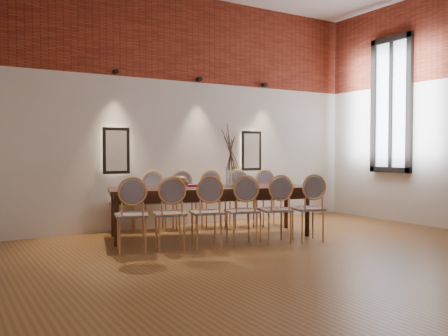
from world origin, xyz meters
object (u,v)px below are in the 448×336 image
chair_near_c (206,212)px  chair_near_e (275,210)px  chair_far_b (154,202)px  book (196,185)px  chair_near_a (131,215)px  chair_far_e (242,199)px  dining_table (210,212)px  chair_far_c (184,201)px  chair_near_f (308,208)px  chair_near_d (242,211)px  chair_far_f (269,198)px  vase (230,177)px  chair_near_b (170,213)px  chair_far_d (214,200)px  chair_far_a (123,203)px  bowl (180,182)px

chair_near_c → chair_near_e: bearing=-0.0°
chair_far_b → book: bearing=135.2°
chair_near_a → chair_far_e: same height
book → chair_near_a: bearing=-153.0°
chair_near_c → chair_far_e: bearing=56.8°
dining_table → chair_near_e: size_ratio=3.18×
chair_near_a → chair_near_c: 1.00m
chair_near_a → chair_far_c: (1.36, 1.21, 0.00)m
chair_near_f → chair_near_d: bearing=180.0°
chair_near_c → book: chair_near_c is taller
chair_far_b → chair_far_f: 1.99m
dining_table → vase: bearing=-0.0°
chair_near_e → chair_near_d: bearing=180.0°
chair_near_b → chair_far_d: size_ratio=1.00×
dining_table → chair_near_b: bearing=-134.5°
chair_far_e → book: 1.13m
chair_near_d → vase: vase is taller
chair_far_f → chair_near_e: bearing=71.9°
chair_far_b → chair_near_c: bearing=108.1°
chair_far_b → chair_far_a: bearing=0.0°
chair_near_f → book: size_ratio=3.62×
chair_near_b → vase: vase is taller
chair_near_e → chair_far_f: (0.88, 1.34, 0.00)m
chair_near_b → bowl: chair_near_b is taller
chair_near_a → chair_near_f: 2.49m
chair_near_a → chair_far_d: size_ratio=1.00×
chair_near_b → chair_near_d: (0.96, -0.26, 0.00)m
chair_near_d → chair_far_e: same height
chair_far_e → chair_far_f: size_ratio=1.00×
chair_near_e → chair_near_f: size_ratio=1.00×
chair_near_d → chair_far_e: 1.60m
vase → chair_far_f: bearing=24.2°
chair_near_d → chair_near_f: bearing=-0.0°
chair_near_f → vase: 1.28m
dining_table → chair_far_d: size_ratio=3.18×
dining_table → vase: size_ratio=9.97×
chair_far_d → chair_near_d: bearing=90.0°
vase → bowl: bearing=168.5°
chair_far_c → chair_far_e: (0.96, -0.26, 0.00)m
dining_table → book: bearing=132.6°
chair_near_a → chair_far_f: same height
chair_near_e → chair_far_c: 1.82m
chair_far_a → chair_far_d: same height
bowl → chair_far_d: bearing=33.2°
chair_far_f → book: chair_far_f is taller
chair_near_b → chair_near_e: 1.50m
chair_near_d → bowl: bearing=135.4°
chair_near_c → chair_far_c: same height
chair_near_d → chair_far_a: (-1.05, 1.86, 0.00)m
chair_near_a → chair_near_b: 0.50m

